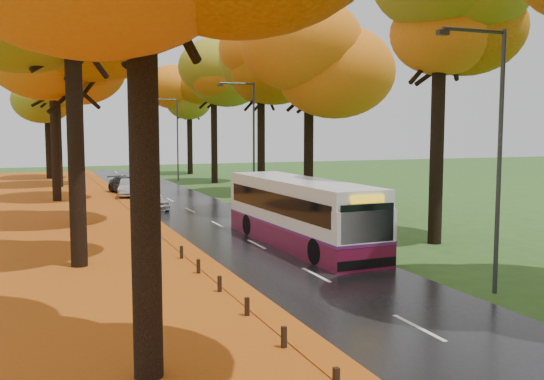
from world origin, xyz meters
TOP-DOWN VIEW (x-y plane):
  - road at (0.00, 25.00)m, footprint 6.50×90.00m
  - centre_line at (0.00, 25.00)m, footprint 0.12×90.00m
  - leaf_verge at (-9.00, 25.00)m, footprint 12.00×90.00m
  - leaf_drift at (-3.05, 25.00)m, footprint 0.90×90.00m
  - trees_left at (-7.18, 27.06)m, footprint 9.20×74.00m
  - trees_right at (7.19, 26.91)m, footprint 9.30×74.20m
  - bollard_row at (-3.70, 4.70)m, footprint 0.11×23.51m
  - streetlamp_near at (3.95, 8.00)m, footprint 2.45×0.18m
  - streetlamp_mid at (3.95, 30.00)m, footprint 2.45×0.18m
  - streetlamp_far at (3.95, 52.00)m, footprint 2.45×0.18m
  - bus at (1.70, 17.15)m, footprint 2.85×10.91m
  - car_white at (-2.16, 31.23)m, footprint 1.85×3.82m
  - car_silver at (-2.30, 39.42)m, footprint 2.28×4.12m
  - car_dark at (-2.25, 41.83)m, footprint 2.72×4.70m

SIDE VIEW (x-z plane):
  - leaf_verge at x=-9.00m, z-range 0.00..0.02m
  - road at x=0.00m, z-range 0.00..0.04m
  - leaf_drift at x=-3.05m, z-range 0.04..0.05m
  - centre_line at x=0.00m, z-range 0.04..0.05m
  - bollard_row at x=-3.70m, z-range 0.00..0.52m
  - car_white at x=-2.16m, z-range 0.04..1.30m
  - car_dark at x=-2.25m, z-range 0.04..1.32m
  - car_silver at x=-2.30m, z-range 0.04..1.33m
  - bus at x=1.70m, z-range 0.11..2.96m
  - streetlamp_near at x=3.95m, z-range 0.71..8.71m
  - streetlamp_mid at x=3.95m, z-range 0.71..8.71m
  - streetlamp_far at x=3.95m, z-range 0.71..8.71m
  - trees_left at x=-7.18m, z-range 2.59..16.48m
  - trees_right at x=7.19m, z-range 2.71..16.67m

